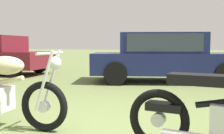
{
  "coord_description": "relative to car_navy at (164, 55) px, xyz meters",
  "views": [
    {
      "loc": [
        1.11,
        -2.95,
        1.08
      ],
      "look_at": [
        -0.35,
        1.55,
        0.68
      ],
      "focal_mm": 41.9,
      "sensor_mm": 36.0,
      "label": 1
    }
  ],
  "objects": [
    {
      "name": "ground_plane",
      "position": [
        -0.18,
        -4.84,
        -0.8
      ],
      "size": [
        120.0,
        120.0,
        0.0
      ],
      "primitive_type": "plane",
      "color": "olive"
    },
    {
      "name": "car_navy",
      "position": [
        0.0,
        0.0,
        0.0
      ],
      "size": [
        4.59,
        2.72,
        1.43
      ],
      "rotation": [
        0.0,
        0.0,
        0.25
      ],
      "color": "#161E4C",
      "rests_on": "ground"
    }
  ]
}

